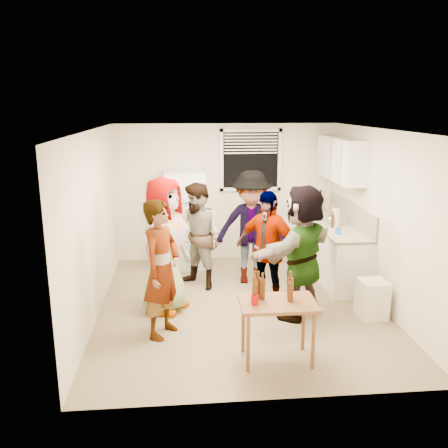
{
  "coord_description": "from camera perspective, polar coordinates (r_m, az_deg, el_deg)",
  "views": [
    {
      "loc": [
        -0.82,
        -6.29,
        2.82
      ],
      "look_at": [
        -0.21,
        0.31,
        1.15
      ],
      "focal_mm": 38.0,
      "sensor_mm": 36.0,
      "label": 1
    }
  ],
  "objects": [
    {
      "name": "backsplash",
      "position": [
        8.14,
        15.01,
        1.31
      ],
      "size": [
        0.03,
        2.2,
        0.36
      ],
      "primitive_type": "cube",
      "color": "beige",
      "rests_on": "countertop"
    },
    {
      "name": "countertop",
      "position": [
        8.1,
        13.03,
        -0.1
      ],
      "size": [
        0.64,
        2.22,
        0.04
      ],
      "primitive_type": "cube",
      "color": "beige",
      "rests_on": "counter_lower"
    },
    {
      "name": "counter_lower",
      "position": [
        8.22,
        12.86,
        -3.14
      ],
      "size": [
        0.6,
        2.2,
        0.86
      ],
      "primitive_type": "cube",
      "color": "white",
      "rests_on": "ground"
    },
    {
      "name": "paper_towel",
      "position": [
        7.95,
        13.22,
        -0.21
      ],
      "size": [
        0.13,
        0.13,
        0.28
      ],
      "primitive_type": "cylinder",
      "color": "white",
      "rests_on": "countertop"
    },
    {
      "name": "wine_bottle",
      "position": [
        9.0,
        11.44,
        1.55
      ],
      "size": [
        0.08,
        0.08,
        0.3
      ],
      "primitive_type": "cylinder",
      "color": "black",
      "rests_on": "countertop"
    },
    {
      "name": "guest_grey",
      "position": [
        6.89,
        -6.92,
        -10.14
      ],
      "size": [
        2.1,
        1.76,
        0.6
      ],
      "primitive_type": "imported",
      "rotation": [
        0.0,
        0.0,
        1.04
      ],
      "color": "gray",
      "rests_on": "ground"
    },
    {
      "name": "serving_table",
      "position": [
        5.65,
        6.3,
        -15.92
      ],
      "size": [
        0.85,
        0.57,
        0.71
      ],
      "primitive_type": null,
      "rotation": [
        0.0,
        0.0,
        -0.01
      ],
      "color": "brown",
      "rests_on": "ground"
    },
    {
      "name": "guest_black",
      "position": [
        7.03,
        5.0,
        -9.57
      ],
      "size": [
        1.82,
        1.93,
        0.41
      ],
      "primitive_type": "imported",
      "rotation": [
        0.0,
        0.0,
        -0.68
      ],
      "color": "black",
      "rests_on": "ground"
    },
    {
      "name": "upper_cabinets",
      "position": [
        8.14,
        13.89,
        7.6
      ],
      "size": [
        0.34,
        1.6,
        0.7
      ],
      "primitive_type": "cube",
      "color": "white",
      "rests_on": "room"
    },
    {
      "name": "guest_back_left",
      "position": [
        7.63,
        -2.97,
        -7.57
      ],
      "size": [
        1.74,
        1.77,
        0.63
      ],
      "primitive_type": "imported",
      "rotation": [
        0.0,
        0.0,
        -0.76
      ],
      "color": "brown",
      "rests_on": "ground"
    },
    {
      "name": "beer_bottle_counter",
      "position": [
        7.85,
        12.87,
        -0.39
      ],
      "size": [
        0.05,
        0.05,
        0.21
      ],
      "primitive_type": "cylinder",
      "color": "#47230C",
      "rests_on": "countertop"
    },
    {
      "name": "kettle",
      "position": [
        8.06,
        12.75,
        -0.0
      ],
      "size": [
        0.26,
        0.23,
        0.19
      ],
      "primitive_type": null,
      "rotation": [
        0.0,
        0.0,
        0.21
      ],
      "color": "silver",
      "rests_on": "countertop"
    },
    {
      "name": "refrigerator",
      "position": [
        8.41,
        -4.65,
        0.55
      ],
      "size": [
        0.7,
        0.7,
        1.7
      ],
      "primitive_type": "cube",
      "color": "white",
      "rests_on": "ground"
    },
    {
      "name": "guest_back_right",
      "position": [
        7.87,
        3.2,
        -6.89
      ],
      "size": [
        1.33,
        1.92,
        0.68
      ],
      "primitive_type": "imported",
      "rotation": [
        0.0,
        0.0,
        -0.08
      ],
      "color": "#45454B",
      "rests_on": "ground"
    },
    {
      "name": "beer_bottle_table",
      "position": [
        5.47,
        7.87,
        -8.68
      ],
      "size": [
        0.06,
        0.06,
        0.23
      ],
      "primitive_type": "cylinder",
      "color": "#47230C",
      "rests_on": "serving_table"
    },
    {
      "name": "window",
      "position": [
        8.65,
        3.23,
        7.69
      ],
      "size": [
        1.12,
        0.1,
        1.06
      ],
      "primitive_type": null,
      "color": "white",
      "rests_on": "room"
    },
    {
      "name": "picture_frame",
      "position": [
        8.78,
        13.05,
        1.69
      ],
      "size": [
        0.02,
        0.2,
        0.16
      ],
      "primitive_type": "cube",
      "color": "gold",
      "rests_on": "countertop"
    },
    {
      "name": "room",
      "position": [
        6.95,
        2.0,
        -9.83
      ],
      "size": [
        4.0,
        4.5,
        2.5
      ],
      "primitive_type": null,
      "color": "silver",
      "rests_on": "ground"
    },
    {
      "name": "red_cup",
      "position": [
        5.24,
        3.71,
        -9.59
      ],
      "size": [
        0.08,
        0.08,
        0.11
      ],
      "primitive_type": "cylinder",
      "color": "#B30705",
      "rests_on": "serving_table"
    },
    {
      "name": "trash_bin",
      "position": [
        6.81,
        17.38,
        -8.71
      ],
      "size": [
        0.38,
        0.38,
        0.53
      ],
      "primitive_type": "cube",
      "rotation": [
        0.0,
        0.0,
        0.07
      ],
      "color": "white",
      "rests_on": "ground"
    },
    {
      "name": "guest_orange",
      "position": [
        6.76,
        9.07,
        -10.71
      ],
      "size": [
        2.48,
        2.49,
        0.54
      ],
      "primitive_type": "imported",
      "rotation": [
        0.0,
        0.0,
        3.9
      ],
      "color": "#BA8546",
      "rests_on": "ground"
    },
    {
      "name": "guest_stripe",
      "position": [
        6.22,
        -7.26,
        -12.97
      ],
      "size": [
        1.83,
        1.39,
        0.42
      ],
      "primitive_type": "imported",
      "rotation": [
        0.0,
        0.0,
        1.07
      ],
      "color": "#141933",
      "rests_on": "ground"
    },
    {
      "name": "blue_cup",
      "position": [
        7.45,
        13.53,
        -1.19
      ],
      "size": [
        0.08,
        0.08,
        0.11
      ],
      "primitive_type": "cylinder",
      "color": "blue",
      "rests_on": "countertop"
    }
  ]
}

